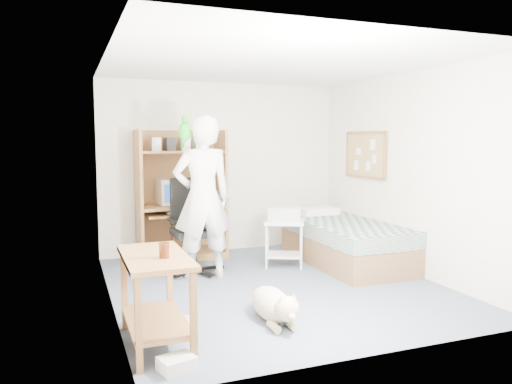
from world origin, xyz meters
TOP-DOWN VIEW (x-y plane):
  - floor at (0.00, 0.00)m, footprint 4.00×4.00m
  - wall_back at (0.00, 2.00)m, footprint 3.60×0.02m
  - wall_right at (1.80, 0.00)m, footprint 0.02×4.00m
  - wall_left at (-1.80, 0.00)m, footprint 0.02×4.00m
  - ceiling at (0.00, 0.00)m, footprint 3.60×4.00m
  - computer_hutch at (-0.70, 1.74)m, footprint 1.20×0.63m
  - bed at (1.30, 0.62)m, footprint 1.02×2.02m
  - side_desk at (-1.55, -1.20)m, footprint 0.50×1.00m
  - corkboard at (1.77, 0.90)m, footprint 0.04×0.94m
  - office_chair at (-0.73, 0.92)m, footprint 0.66×0.66m
  - person at (-0.68, 0.61)m, footprint 0.73×0.49m
  - parrot at (-0.88, 0.62)m, footprint 0.14×0.25m
  - dog at (-0.45, -1.05)m, footprint 0.33×0.97m
  - printer_cart at (0.46, 0.76)m, footprint 0.63×0.58m
  - printer at (0.46, 0.76)m, footprint 0.52×0.47m
  - crt_monitor at (-0.83, 1.75)m, footprint 0.40×0.42m
  - keyboard at (-0.70, 1.58)m, footprint 0.47×0.22m
  - pencil_cup at (-0.38, 1.65)m, footprint 0.08×0.08m
  - drink_glass at (-1.50, -1.33)m, footprint 0.08×0.08m
  - floor_box_a at (-1.49, -1.70)m, footprint 0.29×0.26m
  - floor_box_b at (-1.27, -0.93)m, footprint 0.21×0.24m

SIDE VIEW (x-z plane):
  - floor at x=0.00m, z-range 0.00..0.00m
  - floor_box_b at x=-1.27m, z-range 0.00..0.08m
  - floor_box_a at x=-1.49m, z-range 0.00..0.10m
  - dog at x=-0.45m, z-range -0.02..0.34m
  - bed at x=1.30m, z-range -0.04..0.62m
  - printer_cart at x=0.46m, z-range 0.10..0.71m
  - office_chair at x=-0.73m, z-range -0.17..1.01m
  - side_desk at x=-1.55m, z-range 0.12..0.87m
  - keyboard at x=-0.70m, z-range 0.66..0.69m
  - printer at x=0.46m, z-range 0.61..0.79m
  - drink_glass at x=-1.50m, z-range 0.75..0.87m
  - pencil_cup at x=-0.38m, z-range 0.76..0.88m
  - computer_hutch at x=-0.70m, z-range -0.08..1.72m
  - crt_monitor at x=-0.83m, z-range 0.77..1.12m
  - person at x=-0.68m, z-range 0.00..1.95m
  - wall_back at x=0.00m, z-range 0.00..2.50m
  - wall_right at x=1.80m, z-range 0.00..2.50m
  - wall_left at x=-1.80m, z-range 0.00..2.50m
  - corkboard at x=1.77m, z-range 1.12..1.78m
  - parrot at x=-0.88m, z-range 1.59..1.98m
  - ceiling at x=0.00m, z-range 2.49..2.51m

